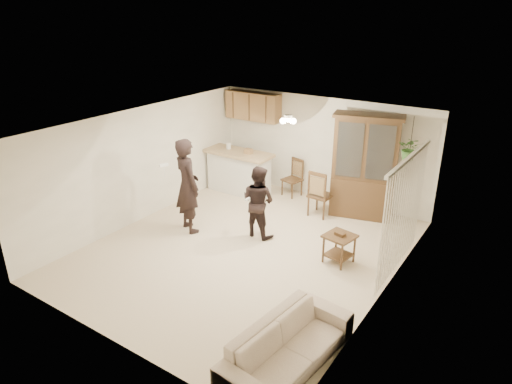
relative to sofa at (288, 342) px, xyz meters
The scene contains 23 objects.
floor 3.20m from the sofa, 135.03° to the left, with size 6.50×6.50×0.00m, color beige.
ceiling 3.83m from the sofa, 135.03° to the left, with size 5.50×6.50×0.02m, color white.
wall_back 6.01m from the sofa, 112.26° to the left, with size 5.50×0.02×2.50m, color white.
wall_front 2.62m from the sofa, 155.99° to the right, with size 5.50×0.02×2.50m, color white.
wall_left 5.55m from the sofa, 155.80° to the left, with size 0.02×6.50×2.50m, color white.
wall_right 2.47m from the sofa, 77.47° to the left, with size 0.02×6.50×2.50m, color white.
breakfast_bar 6.16m from the sofa, 131.73° to the left, with size 1.60×0.55×1.00m, color silver.
bar_top 6.20m from the sofa, 131.73° to the left, with size 1.75×0.70×0.08m, color tan.
upper_cabinets 6.96m from the sofa, 127.97° to the left, with size 1.50×0.34×0.70m, color olive.
vertical_blinds 3.26m from the sofa, 81.69° to the left, with size 0.06×2.30×2.10m, color white, non-canonical shape.
ceiling_fixture 4.50m from the sofa, 120.74° to the left, with size 0.36×0.36×0.20m, color #FFE7BF, non-canonical shape.
hanging_plant 4.88m from the sofa, 89.39° to the left, with size 0.43×0.37×0.48m, color #2C5E25.
plant_cord 4.99m from the sofa, 89.39° to the left, with size 0.01×0.01×0.65m, color black.
sofa is the anchor object (origin of this frame).
adult 4.42m from the sofa, 148.60° to the left, with size 0.66×0.43×1.80m, color black.
child 3.77m from the sofa, 129.50° to the left, with size 0.66×0.51×1.35m, color black.
china_hutch 5.16m from the sofa, 100.96° to the left, with size 1.58×0.92×2.34m.
side_table 2.86m from the sofa, 100.65° to the left, with size 0.60×0.60×0.62m.
chair_bar 6.10m from the sofa, 129.38° to the left, with size 0.59×0.59×1.00m.
chair_hutch_left 5.90m from the sofa, 119.03° to the left, with size 0.51×0.51×0.94m.
chair_hutch_right 4.83m from the sofa, 111.18° to the left, with size 0.51×0.51×1.09m.
controller_adult 4.51m from the sofa, 154.77° to the left, with size 0.05×0.18×0.05m, color white.
controller_child 3.55m from the sofa, 133.45° to the left, with size 0.04×0.13×0.04m, color white.
Camera 1 is at (4.57, -6.48, 4.48)m, focal length 32.00 mm.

